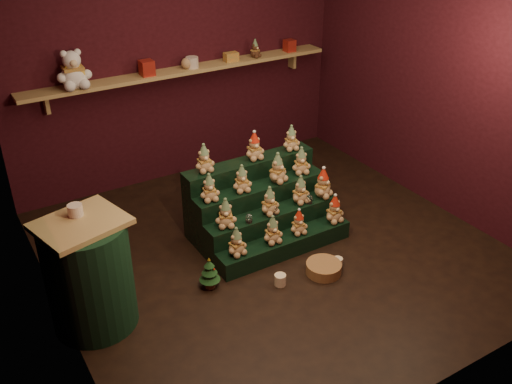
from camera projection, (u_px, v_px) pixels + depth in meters
ground at (274, 250)px, 5.53m from camera, size 4.00×4.00×0.00m
back_wall at (177, 57)px, 6.38m from camera, size 4.00×0.10×2.80m
front_wall at (469, 225)px, 3.32m from camera, size 4.00×0.10×2.80m
left_wall at (28, 171)px, 3.92m from camera, size 0.10×4.00×2.80m
right_wall at (446, 76)px, 5.78m from camera, size 0.10×4.00×2.80m
back_shelf at (184, 71)px, 6.30m from camera, size 3.60×0.26×0.24m
riser_tier_front at (285, 245)px, 5.45m from camera, size 1.40×0.22×0.18m
riser_tier_midfront at (272, 227)px, 5.57m from camera, size 1.40×0.22×0.36m
riser_tier_midback at (261, 209)px, 5.69m from camera, size 1.40×0.22×0.54m
riser_tier_back at (249, 192)px, 5.81m from camera, size 1.40×0.22×0.72m
teddy_0 at (236, 242)px, 5.10m from camera, size 0.22×0.20×0.27m
teddy_1 at (272, 230)px, 5.27m from camera, size 0.20×0.18×0.27m
teddy_2 at (299, 222)px, 5.41m from camera, size 0.19×0.18×0.25m
teddy_3 at (334, 209)px, 5.59m from camera, size 0.21×0.19×0.28m
teddy_4 at (226, 213)px, 5.17m from camera, size 0.25×0.24×0.28m
teddy_5 at (269, 201)px, 5.38m from camera, size 0.22×0.20×0.27m
teddy_6 at (300, 190)px, 5.56m from camera, size 0.22×0.20×0.28m
teddy_7 at (323, 183)px, 5.66m from camera, size 0.28×0.27×0.30m
teddy_8 at (209, 188)px, 5.24m from camera, size 0.21×0.20×0.27m
teddy_9 at (242, 179)px, 5.39m from camera, size 0.22×0.20×0.27m
teddy_10 at (277, 168)px, 5.55m from camera, size 0.27×0.26×0.30m
teddy_11 at (301, 161)px, 5.72m from camera, size 0.24×0.22×0.27m
teddy_12 at (204, 158)px, 5.36m from camera, size 0.20×0.18×0.27m
teddy_13 at (254, 146)px, 5.59m from camera, size 0.20×0.18×0.28m
teddy_14 at (291, 138)px, 5.79m from camera, size 0.21×0.20×0.26m
snow_globe_a at (249, 218)px, 5.28m from camera, size 0.07×0.07×0.09m
snow_globe_b at (275, 210)px, 5.40m from camera, size 0.07×0.07×0.09m
snow_globe_c at (309, 199)px, 5.59m from camera, size 0.07×0.07×0.09m
side_table at (89, 274)px, 4.42m from camera, size 0.74×0.67×0.96m
table_ornament at (75, 210)px, 4.24m from camera, size 0.11×0.11×0.09m
mini_christmas_tree at (210, 273)px, 4.96m from camera, size 0.19×0.19×0.32m
mug_left at (280, 280)px, 5.04m from camera, size 0.10×0.10×0.10m
mug_right at (338, 262)px, 5.28m from camera, size 0.09×0.09×0.09m
wicker_basket at (324, 268)px, 5.19m from camera, size 0.36×0.36×0.10m
white_bear at (72, 64)px, 5.60m from camera, size 0.36×0.33×0.48m
brown_bear at (255, 49)px, 6.62m from camera, size 0.19×0.18×0.20m
gift_tin_red_a at (147, 68)px, 6.03m from camera, size 0.14×0.14×0.16m
gift_tin_cream at (192, 62)px, 6.28m from camera, size 0.14×0.14×0.12m
gift_tin_red_b at (289, 46)px, 6.87m from camera, size 0.12×0.12×0.14m
shelf_plush_ball at (187, 63)px, 6.25m from camera, size 0.12×0.12×0.12m
scarf_gift_box at (231, 57)px, 6.51m from camera, size 0.16×0.10×0.10m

